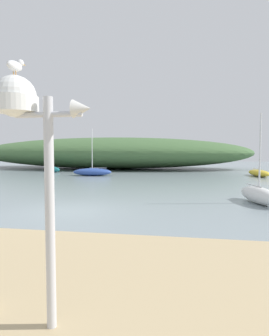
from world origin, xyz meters
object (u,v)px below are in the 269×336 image
(sailboat_far_left, at_px, (92,172))
(sailboat_east_reach, at_px, (53,169))
(seagull_on_radar, at_px, (15,65))
(mast_structure, at_px, (24,118))
(sailboat_far_right, at_px, (259,173))
(sailboat_off_point, at_px, (259,195))

(sailboat_far_left, xyz_separation_m, sailboat_east_reach, (-6.21, 4.31, -0.05))
(seagull_on_radar, height_order, sailboat_east_reach, sailboat_east_reach)
(mast_structure, relative_size, seagull_on_radar, 10.34)
(sailboat_far_left, bearing_deg, seagull_on_radar, -73.98)
(mast_structure, bearing_deg, seagull_on_radar, 172.33)
(mast_structure, bearing_deg, sailboat_far_right, 70.16)
(sailboat_far_right, xyz_separation_m, sailboat_far_left, (-16.19, -2.05, 0.05))
(mast_structure, relative_size, sailboat_far_left, 0.68)
(sailboat_off_point, bearing_deg, mast_structure, -117.29)
(sailboat_far_left, distance_m, sailboat_east_reach, 7.56)
(sailboat_far_right, height_order, sailboat_east_reach, sailboat_far_right)
(seagull_on_radar, distance_m, sailboat_far_left, 24.82)
(sailboat_far_right, height_order, sailboat_off_point, sailboat_far_right)
(sailboat_far_right, distance_m, sailboat_off_point, 15.57)
(sailboat_far_right, relative_size, sailboat_east_reach, 1.25)
(mast_structure, distance_m, sailboat_off_point, 12.21)
(seagull_on_radar, relative_size, sailboat_far_right, 0.07)
(sailboat_far_left, height_order, sailboat_off_point, sailboat_far_left)
(seagull_on_radar, relative_size, sailboat_east_reach, 0.08)
(sailboat_far_right, bearing_deg, sailboat_far_left, -172.78)
(sailboat_off_point, bearing_deg, seagull_on_radar, -117.79)
(sailboat_far_left, bearing_deg, sailboat_far_right, 7.22)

